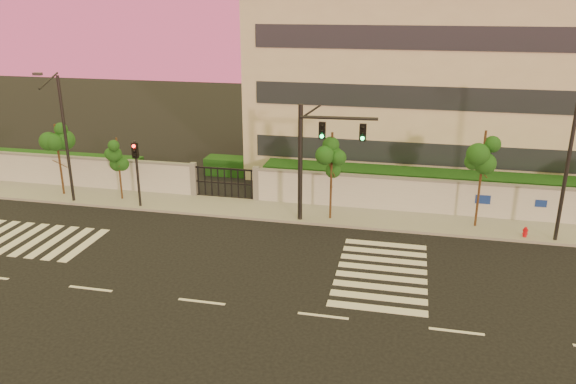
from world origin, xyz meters
name	(u,v)px	position (x,y,z in m)	size (l,w,h in m)	color
ground	(202,302)	(0.00, 0.00, 0.00)	(120.00, 120.00, 0.00)	black
sidewalk	(266,210)	(0.00, 10.50, 0.07)	(60.00, 3.00, 0.15)	gray
perimeter_wall	(274,186)	(0.10, 12.00, 1.07)	(60.00, 0.36, 2.20)	#B2B5B9
hedge_row	(300,178)	(1.17, 14.74, 0.82)	(41.00, 4.25, 1.80)	#103812
institutional_building	(431,82)	(9.00, 21.99, 6.16)	(24.40, 12.40, 12.25)	beige
road_markings	(199,258)	(-1.58, 3.76, 0.01)	(57.00, 7.62, 0.02)	silver
street_tree_b	(58,144)	(-13.01, 10.42, 3.36)	(1.57, 1.25, 4.56)	#382314
street_tree_c	(118,155)	(-9.03, 10.40, 2.91)	(1.35, 1.07, 3.95)	#382314
street_tree_d	(332,157)	(3.83, 9.94, 3.68)	(1.51, 1.20, 5.00)	#382314
street_tree_e	(483,158)	(11.59, 10.50, 3.94)	(1.52, 1.21, 5.35)	#382314
traffic_signal_main	(316,150)	(3.02, 9.40, 4.12)	(4.12, 0.49, 6.52)	black
traffic_signal_secondary	(137,166)	(-7.38, 9.42, 2.57)	(0.32, 0.32, 4.06)	black
streetlight_west	(63,134)	(-11.74, 9.27, 4.30)	(0.48, 1.92, 7.96)	black
streetlight_east	(571,153)	(15.35, 9.26, 4.73)	(0.52, 2.11, 8.76)	black
fire_hydrant	(525,233)	(13.91, 9.49, 0.34)	(0.26, 0.26, 0.69)	red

